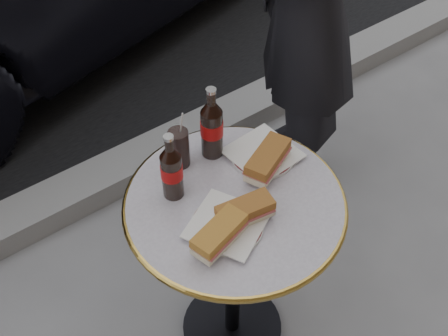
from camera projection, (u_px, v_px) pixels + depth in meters
ground at (232, 329)px, 2.07m from camera, size 80.00×80.00×0.00m
curb at (112, 176)px, 2.53m from camera, size 40.00×0.20×0.12m
bistro_table at (233, 274)px, 1.81m from camera, size 0.62×0.62×0.73m
plate_left at (227, 226)px, 1.47m from camera, size 0.24×0.24×0.01m
plate_right at (263, 155)px, 1.66m from camera, size 0.21×0.21×0.01m
sandwich_left_a at (219, 235)px, 1.41m from camera, size 0.17×0.11×0.05m
sandwich_left_b at (245, 212)px, 1.47m from camera, size 0.16×0.09×0.05m
sandwich_right at (268, 161)px, 1.59m from camera, size 0.18×0.14×0.06m
cola_bottle_left at (171, 166)px, 1.48m from camera, size 0.06×0.06×0.22m
cola_bottle_right at (212, 122)px, 1.58m from camera, size 0.09×0.09×0.24m
cola_glass at (179, 147)px, 1.59m from camera, size 0.07×0.07×0.13m
pedestrian at (309, 2)px, 2.02m from camera, size 0.62×0.74×1.72m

